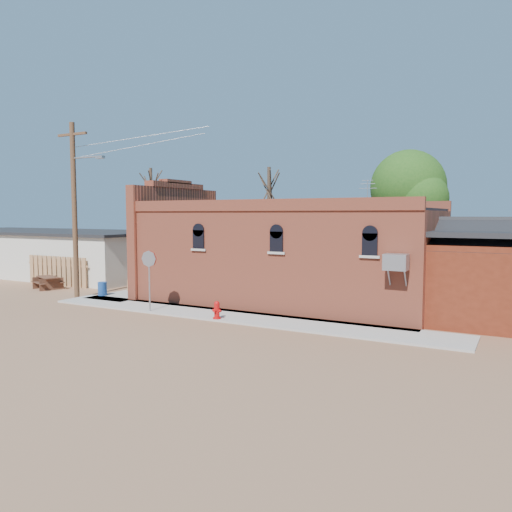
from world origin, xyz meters
The scene contains 15 objects.
ground centered at (0.00, 0.00, 0.00)m, with size 120.00×120.00×0.00m, color brown.
sidewalk_south centered at (1.50, 0.90, 0.04)m, with size 19.00×2.20×0.08m, color #9E9991.
sidewalk_west centered at (-6.30, 6.00, 0.04)m, with size 2.60×10.00×0.08m, color #9E9991.
brick_bar centered at (1.64, 5.49, 2.34)m, with size 16.40×7.97×6.30m.
red_shed centered at (11.50, 5.50, 2.27)m, with size 5.40×6.40×4.30m.
storage_building centered at (-19.00, 8.00, 1.60)m, with size 20.40×8.40×3.17m.
wood_fence centered at (-12.80, 3.80, 0.90)m, with size 5.20×0.10×1.80m, color #9B6D46, non-canonical shape.
utility_pole centered at (-8.14, 1.20, 4.77)m, with size 3.12×0.26×9.00m.
tree_bare_near centered at (-3.00, 13.00, 5.96)m, with size 2.80×2.80×7.65m.
tree_bare_far centered at (-14.00, 14.00, 6.36)m, with size 2.80×2.80×8.16m.
tree_leafy centered at (6.00, 13.50, 5.93)m, with size 4.40×4.40×8.15m.
fire_hydrant centered at (1.26, 0.00, 0.44)m, with size 0.40×0.37×0.73m.
stop_sign centered at (-2.28, 0.00, 2.14)m, with size 0.73×0.16×2.68m.
trash_barrel centered at (-7.29, 2.09, 0.43)m, with size 0.46×0.46×0.71m, color navy.
picnic_table centered at (-12.17, 2.61, 0.48)m, with size 2.10×1.84×0.73m.
Camera 1 is at (12.29, -16.93, 4.35)m, focal length 35.00 mm.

